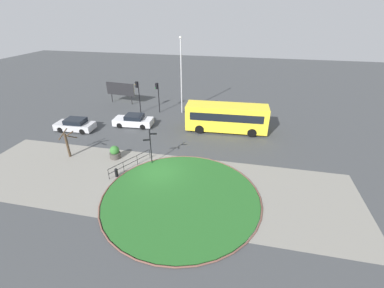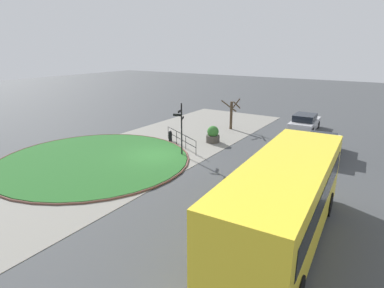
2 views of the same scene
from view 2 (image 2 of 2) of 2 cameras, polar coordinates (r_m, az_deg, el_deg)
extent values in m
plane|color=#3D3F42|center=(20.60, -6.38, -2.20)|extent=(120.00, 120.00, 0.00)
cube|color=gray|center=(21.54, -9.48, -1.45)|extent=(32.00, 9.00, 0.02)
cylinder|color=#235B23|center=(20.63, -17.28, -2.72)|extent=(11.62, 11.62, 0.10)
torus|color=brown|center=(20.63, -17.29, -2.71)|extent=(11.93, 11.93, 0.11)
cylinder|color=black|center=(20.13, -1.89, 2.43)|extent=(0.09, 0.09, 3.36)
sphere|color=black|center=(19.77, -1.94, 7.29)|extent=(0.10, 0.10, 0.10)
cube|color=black|center=(19.54, -2.25, 5.95)|extent=(0.55, 0.19, 0.15)
cube|color=black|center=(19.99, -2.74, 5.27)|extent=(0.19, 0.50, 0.15)
cube|color=black|center=(20.27, -1.70, 4.75)|extent=(0.55, 0.25, 0.15)
cylinder|color=black|center=(23.66, -3.94, 1.24)|extent=(0.26, 0.26, 0.66)
sphere|color=black|center=(23.56, -3.96, 2.11)|extent=(0.24, 0.24, 0.24)
cube|color=black|center=(22.17, -2.02, 1.93)|extent=(2.16, 3.89, 0.03)
cube|color=black|center=(22.29, -2.01, 0.84)|extent=(2.16, 3.89, 0.03)
cylinder|color=black|center=(20.43, 0.73, -0.81)|extent=(0.04, 0.04, 0.98)
cylinder|color=black|center=(21.67, -1.15, 0.24)|extent=(0.04, 0.04, 0.98)
cylinder|color=black|center=(22.94, -2.82, 1.17)|extent=(0.04, 0.04, 0.98)
cylinder|color=black|center=(24.23, -4.32, 2.00)|extent=(0.04, 0.04, 0.98)
cube|color=yellow|center=(11.60, 16.40, -9.62)|extent=(9.13, 2.92, 2.80)
cube|color=black|center=(11.74, 10.57, -6.74)|extent=(7.93, 0.40, 0.88)
cube|color=black|center=(11.26, 22.86, -8.94)|extent=(7.93, 0.40, 0.88)
cube|color=black|center=(15.68, 20.59, -2.43)|extent=(0.12, 2.05, 1.10)
cube|color=black|center=(15.38, 20.99, 1.23)|extent=(0.09, 1.37, 0.28)
cylinder|color=black|center=(14.88, 14.52, -8.37)|extent=(1.01, 0.35, 1.00)
cylinder|color=black|center=(14.53, 23.37, -9.92)|extent=(1.01, 0.35, 1.00)
cylinder|color=black|center=(10.18, 4.71, -20.83)|extent=(1.01, 0.35, 1.00)
cube|color=silver|center=(22.21, 22.39, -0.50)|extent=(4.68, 2.19, 0.74)
cube|color=black|center=(21.87, 22.50, 0.91)|extent=(2.13, 1.80, 0.49)
cube|color=#EAEACC|center=(24.45, 21.80, 1.18)|extent=(0.03, 0.20, 0.12)
cube|color=#EAEACC|center=(24.35, 24.43, 0.81)|extent=(0.03, 0.20, 0.12)
cylinder|color=black|center=(23.72, 20.72, 0.17)|extent=(0.65, 0.26, 0.64)
cylinder|color=black|center=(23.56, 24.86, -0.43)|extent=(0.65, 0.26, 0.64)
cylinder|color=black|center=(21.04, 19.48, -1.77)|extent=(0.65, 0.26, 0.64)
cylinder|color=black|center=(20.86, 24.14, -2.47)|extent=(0.65, 0.26, 0.64)
cube|color=#B7B7BC|center=(28.46, 19.73, 3.40)|extent=(4.44, 2.04, 0.72)
cube|color=black|center=(28.16, 19.78, 4.56)|extent=(2.23, 1.73, 0.52)
cube|color=#EAEACC|center=(30.66, 19.55, 4.41)|extent=(0.03, 0.20, 0.12)
cube|color=#EAEACC|center=(30.47, 21.61, 4.12)|extent=(0.03, 0.20, 0.12)
cylinder|color=black|center=(29.96, 18.62, 3.73)|extent=(0.65, 0.25, 0.64)
cylinder|color=black|center=(29.67, 21.83, 3.27)|extent=(0.65, 0.25, 0.64)
cylinder|color=black|center=(27.38, 17.37, 2.66)|extent=(0.65, 0.25, 0.64)
cylinder|color=black|center=(27.07, 20.86, 2.15)|extent=(0.65, 0.25, 0.64)
cylinder|color=#47423D|center=(23.43, 3.79, 0.94)|extent=(1.01, 1.01, 0.55)
sphere|color=#33702D|center=(23.28, 3.82, 2.25)|extent=(0.86, 0.86, 0.86)
cylinder|color=#423323|center=(27.27, 7.11, 5.14)|extent=(0.23, 0.23, 2.40)
cylinder|color=#423323|center=(26.48, 6.69, 6.86)|extent=(0.25, 1.39, 0.90)
cylinder|color=#423323|center=(27.34, 8.03, 7.32)|extent=(0.61, 0.92, 0.95)
cylinder|color=#423323|center=(26.83, 8.13, 7.01)|extent=(1.09, 0.21, 0.74)
camera|label=1|loc=(31.52, -45.08, 23.17)|focal=24.07mm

